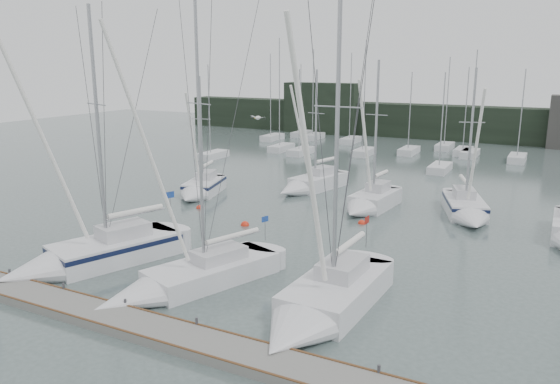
{
  "coord_description": "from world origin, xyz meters",
  "views": [
    {
      "loc": [
        14.97,
        -21.22,
        11.26
      ],
      "look_at": [
        1.27,
        5.0,
        4.18
      ],
      "focal_mm": 35.0,
      "sensor_mm": 36.0,
      "label": 1
    }
  ],
  "objects": [
    {
      "name": "sailboat_mid_d",
      "position": [
        9.31,
        19.34,
        0.6
      ],
      "size": [
        5.0,
        8.35,
        11.71
      ],
      "rotation": [
        0.0,
        0.0,
        0.32
      ],
      "color": "silver",
      "rests_on": "ground"
    },
    {
      "name": "ground",
      "position": [
        0.0,
        0.0,
        0.0
      ],
      "size": [
        160.0,
        160.0,
        0.0
      ],
      "primitive_type": "plane",
      "color": "#4C5C59",
      "rests_on": "ground"
    },
    {
      "name": "sailboat_near_right",
      "position": [
        6.13,
        -0.63,
        0.61
      ],
      "size": [
        3.56,
        10.4,
        15.88
      ],
      "rotation": [
        0.0,
        0.0,
        -0.04
      ],
      "color": "silver",
      "rests_on": "ground"
    },
    {
      "name": "dock",
      "position": [
        0.0,
        -5.0,
        0.2
      ],
      "size": [
        24.0,
        2.0,
        0.4
      ],
      "primitive_type": "cube",
      "color": "slate",
      "rests_on": "ground"
    },
    {
      "name": "seagull",
      "position": [
        1.74,
        1.78,
        8.62
      ],
      "size": [
        0.93,
        0.45,
        0.19
      ],
      "rotation": [
        0.0,
        0.0,
        -0.32
      ],
      "color": "silver",
      "rests_on": "ground"
    },
    {
      "name": "buoy_b",
      "position": [
        2.85,
        14.61,
        0.0
      ],
      "size": [
        0.55,
        0.55,
        0.55
      ],
      "primitive_type": "sphere",
      "color": "red",
      "rests_on": "ground"
    },
    {
      "name": "sailboat_near_center",
      "position": [
        -1.43,
        -1.1,
        0.51
      ],
      "size": [
        6.14,
        10.35,
        15.81
      ],
      "rotation": [
        0.0,
        0.0,
        -0.36
      ],
      "color": "silver",
      "rests_on": "ground"
    },
    {
      "name": "far_building_left",
      "position": [
        -20.0,
        60.0,
        4.0
      ],
      "size": [
        12.0,
        3.0,
        8.0
      ],
      "primitive_type": "cube",
      "color": "black",
      "rests_on": "ground"
    },
    {
      "name": "far_treeline",
      "position": [
        0.0,
        62.0,
        2.5
      ],
      "size": [
        90.0,
        4.0,
        5.0
      ],
      "primitive_type": "cube",
      "color": "black",
      "rests_on": "ground"
    },
    {
      "name": "mast_forest",
      "position": [
        3.86,
        45.21,
        0.47
      ],
      "size": [
        54.13,
        28.18,
        14.21
      ],
      "color": "silver",
      "rests_on": "ground"
    },
    {
      "name": "buoy_c",
      "position": [
        -9.91,
        12.66,
        0.0
      ],
      "size": [
        0.52,
        0.52,
        0.52
      ],
      "primitive_type": "sphere",
      "color": "red",
      "rests_on": "ground"
    },
    {
      "name": "buoy_a",
      "position": [
        -4.33,
        10.37,
        0.0
      ],
      "size": [
        0.61,
        0.61,
        0.61
      ],
      "primitive_type": "sphere",
      "color": "red",
      "rests_on": "ground"
    },
    {
      "name": "sailboat_mid_b",
      "position": [
        -4.79,
        21.87,
        0.57
      ],
      "size": [
        4.34,
        8.38,
        11.43
      ],
      "rotation": [
        0.0,
        0.0,
        -0.23
      ],
      "color": "silver",
      "rests_on": "ground"
    },
    {
      "name": "sailboat_mid_c",
      "position": [
        2.15,
        18.04,
        0.61
      ],
      "size": [
        3.14,
        7.3,
        12.19
      ],
      "rotation": [
        0.0,
        0.0,
        -0.09
      ],
      "color": "silver",
      "rests_on": "ground"
    },
    {
      "name": "sailboat_mid_a",
      "position": [
        -12.2,
        15.89,
        0.59
      ],
      "size": [
        4.3,
        7.48,
        10.9
      ],
      "rotation": [
        0.0,
        0.0,
        0.27
      ],
      "color": "silver",
      "rests_on": "ground"
    },
    {
      "name": "sailboat_near_left",
      "position": [
        -8.03,
        -0.9,
        0.65
      ],
      "size": [
        6.46,
        10.59,
        15.29
      ],
      "rotation": [
        0.0,
        0.0,
        -0.35
      ],
      "color": "silver",
      "rests_on": "ground"
    }
  ]
}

